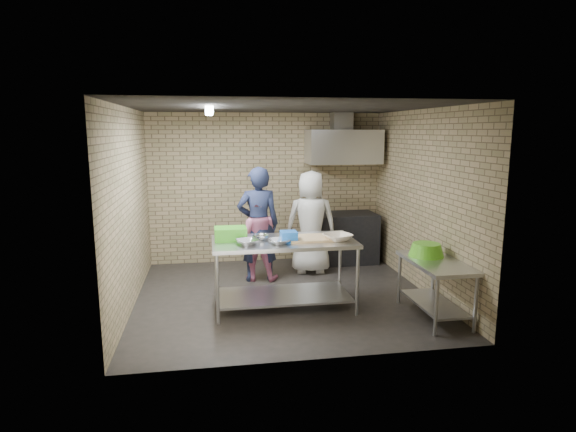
% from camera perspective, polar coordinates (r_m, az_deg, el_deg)
% --- Properties ---
extents(floor, '(4.20, 4.20, 0.00)m').
position_cam_1_polar(floor, '(7.08, -0.54, -9.51)').
color(floor, black).
rests_on(floor, ground).
extents(ceiling, '(4.20, 4.20, 0.00)m').
position_cam_1_polar(ceiling, '(6.67, -0.58, 12.89)').
color(ceiling, black).
rests_on(ceiling, ground).
extents(back_wall, '(4.20, 0.06, 2.70)m').
position_cam_1_polar(back_wall, '(8.71, -2.59, 3.35)').
color(back_wall, '#9F8763').
rests_on(back_wall, ground).
extents(front_wall, '(4.20, 0.06, 2.70)m').
position_cam_1_polar(front_wall, '(4.81, 3.12, -2.28)').
color(front_wall, '#9F8763').
rests_on(front_wall, ground).
extents(left_wall, '(0.06, 4.00, 2.70)m').
position_cam_1_polar(left_wall, '(6.75, -18.47, 0.83)').
color(left_wall, '#9F8763').
rests_on(left_wall, ground).
extents(right_wall, '(0.06, 4.00, 2.70)m').
position_cam_1_polar(right_wall, '(7.36, 15.82, 1.71)').
color(right_wall, '#9F8763').
rests_on(right_wall, ground).
extents(prep_table, '(1.90, 0.95, 0.95)m').
position_cam_1_polar(prep_table, '(6.48, -0.50, -6.97)').
color(prep_table, '#BABCC2').
rests_on(prep_table, floor).
extents(side_counter, '(0.60, 1.20, 0.75)m').
position_cam_1_polar(side_counter, '(6.49, 17.12, -8.34)').
color(side_counter, silver).
rests_on(side_counter, floor).
extents(stove, '(1.20, 0.70, 0.90)m').
position_cam_1_polar(stove, '(8.78, 6.52, -2.60)').
color(stove, black).
rests_on(stove, floor).
extents(range_hood, '(1.30, 0.60, 0.60)m').
position_cam_1_polar(range_hood, '(8.62, 6.65, 8.23)').
color(range_hood, silver).
rests_on(range_hood, back_wall).
extents(hood_duct, '(0.35, 0.30, 0.30)m').
position_cam_1_polar(hood_duct, '(8.76, 6.43, 11.21)').
color(hood_duct, '#A5A8AD').
rests_on(hood_duct, back_wall).
extents(wall_shelf, '(0.80, 0.20, 0.04)m').
position_cam_1_polar(wall_shelf, '(8.90, 8.16, 7.09)').
color(wall_shelf, '#3F2B19').
rests_on(wall_shelf, back_wall).
extents(fluorescent_fixture, '(0.10, 1.25, 0.08)m').
position_cam_1_polar(fluorescent_fixture, '(6.59, -9.41, 12.27)').
color(fluorescent_fixture, white).
rests_on(fluorescent_fixture, ceiling).
extents(green_crate, '(0.42, 0.32, 0.17)m').
position_cam_1_polar(green_crate, '(6.39, -6.89, -2.12)').
color(green_crate, '#349A1C').
rests_on(green_crate, prep_table).
extents(blue_tub, '(0.21, 0.21, 0.14)m').
position_cam_1_polar(blue_tub, '(6.25, 0.09, -2.46)').
color(blue_tub, blue).
rests_on(blue_tub, prep_table).
extents(cutting_board, '(0.58, 0.44, 0.03)m').
position_cam_1_polar(cutting_board, '(6.40, 2.63, -2.67)').
color(cutting_board, tan).
rests_on(cutting_board, prep_table).
extents(mixing_bowl_a, '(0.38, 0.38, 0.07)m').
position_cam_1_polar(mixing_bowl_a, '(6.10, -4.86, -3.14)').
color(mixing_bowl_a, '#B7B9BE').
rests_on(mixing_bowl_a, prep_table).
extents(mixing_bowl_b, '(0.29, 0.29, 0.07)m').
position_cam_1_polar(mixing_bowl_b, '(6.36, -3.25, -2.57)').
color(mixing_bowl_b, '#ABAEB2').
rests_on(mixing_bowl_b, prep_table).
extents(mixing_bowl_c, '(0.35, 0.35, 0.07)m').
position_cam_1_polar(mixing_bowl_c, '(6.12, -1.11, -3.08)').
color(mixing_bowl_c, silver).
rests_on(mixing_bowl_c, prep_table).
extents(ceramic_bowl, '(0.46, 0.46, 0.09)m').
position_cam_1_polar(ceramic_bowl, '(6.35, 5.97, -2.55)').
color(ceramic_bowl, beige).
rests_on(ceramic_bowl, prep_table).
extents(green_basin, '(0.46, 0.46, 0.17)m').
position_cam_1_polar(green_basin, '(6.57, 16.21, -3.89)').
color(green_basin, '#59C626').
rests_on(green_basin, side_counter).
extents(bottle_red, '(0.07, 0.07, 0.18)m').
position_cam_1_polar(bottle_red, '(8.82, 6.61, 7.82)').
color(bottle_red, '#B22619').
rests_on(bottle_red, wall_shelf).
extents(bottle_green, '(0.06, 0.06, 0.15)m').
position_cam_1_polar(bottle_green, '(8.94, 9.10, 7.69)').
color(bottle_green, green).
rests_on(bottle_green, wall_shelf).
extents(man_navy, '(0.67, 0.44, 1.84)m').
position_cam_1_polar(man_navy, '(7.57, -3.58, -1.01)').
color(man_navy, '#141732').
rests_on(man_navy, floor).
extents(woman_pink, '(0.79, 0.67, 1.40)m').
position_cam_1_polar(woman_pink, '(7.66, -3.73, -2.52)').
color(woman_pink, '#CB6B90').
rests_on(woman_pink, floor).
extents(woman_white, '(0.91, 0.66, 1.73)m').
position_cam_1_polar(woman_white, '(8.02, 2.76, -0.73)').
color(woman_white, white).
rests_on(woman_white, floor).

